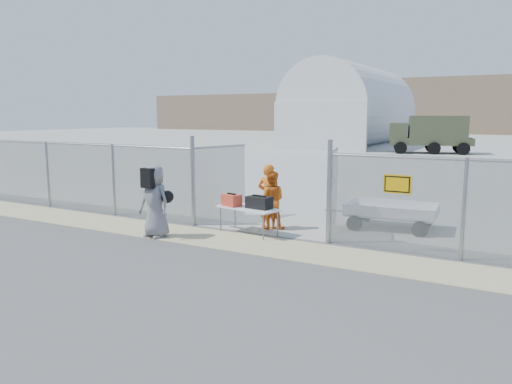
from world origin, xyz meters
The scene contains 13 objects.
ground centered at (0.00, 0.00, 0.00)m, with size 160.00×160.00×0.00m, color #4B4A4A.
tarmac_inside centered at (0.00, 42.00, 0.01)m, with size 160.00×80.00×0.01m, color #A7A8A0.
dirt_strip centered at (0.00, 1.00, 0.01)m, with size 44.00×1.60×0.01m, color #C4B886.
chain_link_fence centered at (0.00, 2.00, 1.10)m, with size 40.00×0.20×2.20m, color gray, non-canonical shape.
quonset_hangar centered at (-10.00, 40.00, 4.00)m, with size 9.00×18.00×8.00m, color silver, non-canonical shape.
folding_table centered at (-0.15, 1.86, 0.36)m, with size 1.67×0.70×0.71m, color white, non-canonical shape.
orange_bag centered at (-0.62, 1.80, 0.86)m, with size 0.48×0.32×0.30m, color #EB462D.
black_duffel centered at (0.18, 1.85, 0.86)m, with size 0.64×0.37×0.31m, color black.
security_worker_left centered at (0.01, 2.69, 0.89)m, with size 0.65×0.43×1.77m, color orange.
security_worker_right centered at (0.09, 2.68, 0.79)m, with size 0.77×0.60×1.58m, color orange.
visitor centered at (-2.05, 0.44, 0.92)m, with size 0.90×0.59×1.84m, color slate.
utility_trailer centered at (2.94, 4.29, 0.37)m, with size 3.09×1.59×0.75m, color white, non-canonical shape.
military_truck centered at (-1.04, 32.48, 1.49)m, with size 6.26×2.31×2.98m, color #41492E, non-canonical shape.
Camera 1 is at (6.19, -9.11, 3.08)m, focal length 35.00 mm.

